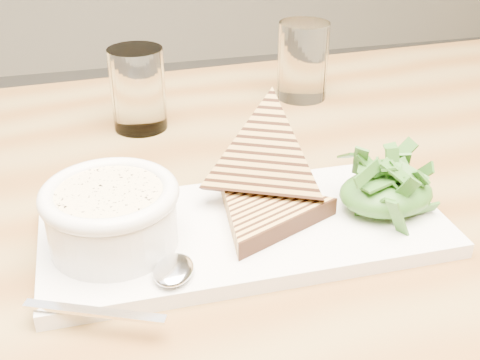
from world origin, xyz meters
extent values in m
cube|color=olive|center=(0.07, 0.16, 0.76)|extent=(1.36, 0.94, 0.04)
cube|color=white|center=(-0.01, 0.11, 0.79)|extent=(0.38, 0.17, 0.01)
cylinder|color=white|center=(-0.13, 0.11, 0.82)|extent=(0.11, 0.11, 0.04)
cylinder|color=beige|center=(-0.13, 0.11, 0.84)|extent=(0.09, 0.09, 0.01)
torus|color=white|center=(-0.13, 0.11, 0.84)|extent=(0.12, 0.12, 0.01)
ellipsoid|color=#184416|center=(0.13, 0.10, 0.81)|extent=(0.09, 0.07, 0.04)
ellipsoid|color=silver|center=(-0.09, 0.05, 0.80)|extent=(0.05, 0.05, 0.01)
cube|color=silver|center=(-0.15, 0.02, 0.80)|extent=(0.10, 0.05, 0.00)
cylinder|color=white|center=(-0.07, 0.39, 0.83)|extent=(0.07, 0.07, 0.11)
cylinder|color=white|center=(0.16, 0.43, 0.83)|extent=(0.07, 0.07, 0.11)
camera|label=1|loc=(-0.14, -0.34, 1.10)|focal=45.00mm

